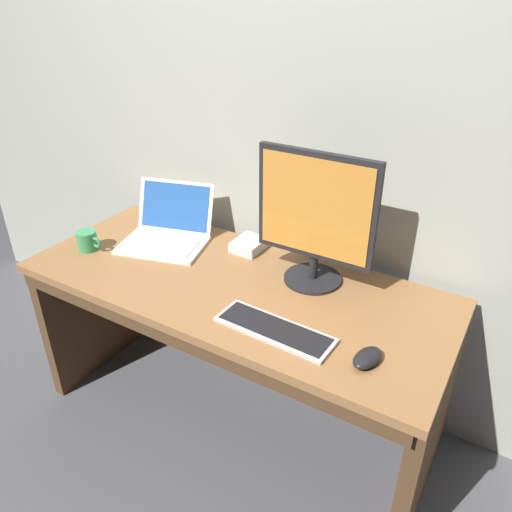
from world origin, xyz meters
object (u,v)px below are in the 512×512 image
external_drive_box (249,245)px  coffee_mug (88,241)px  wired_keyboard (275,330)px  computer_mouse (367,358)px  laptop_white (166,233)px  external_monitor (315,216)px

external_drive_box → coffee_mug: bearing=-149.0°
wired_keyboard → computer_mouse: computer_mouse is taller
laptop_white → wired_keyboard: bearing=-23.4°
external_monitor → computer_mouse: (0.34, -0.33, -0.25)m
laptop_white → external_drive_box: 0.37m
wired_keyboard → computer_mouse: (0.31, 0.01, 0.01)m
laptop_white → computer_mouse: (1.02, -0.30, -0.03)m
wired_keyboard → external_drive_box: bearing=130.1°
external_monitor → computer_mouse: 0.54m
wired_keyboard → coffee_mug: 0.96m
computer_mouse → coffee_mug: (-1.26, 0.07, 0.02)m
external_drive_box → computer_mouse: bearing=-32.0°
laptop_white → coffee_mug: bearing=-137.1°
wired_keyboard → external_monitor: bearing=95.0°
computer_mouse → wired_keyboard: bearing=-165.6°
computer_mouse → external_drive_box: 0.80m
external_monitor → coffee_mug: 0.99m
external_drive_box → coffee_mug: (-0.59, -0.35, 0.02)m
external_monitor → coffee_mug: bearing=-164.4°
wired_keyboard → external_drive_box: size_ratio=2.85×
external_monitor → wired_keyboard: 0.43m
external_monitor → external_drive_box: external_monitor is taller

